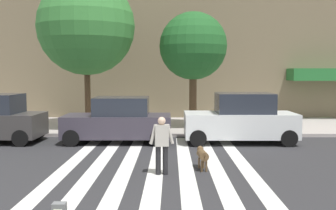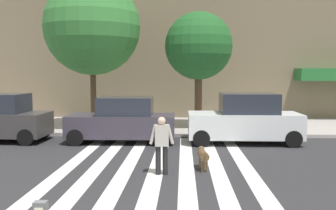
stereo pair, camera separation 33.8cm
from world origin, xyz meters
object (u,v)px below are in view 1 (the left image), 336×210
Objects in this scene: parked_car_third_in_line at (241,120)px; street_tree_nearest at (86,27)px; pedestrian_dog_walker at (162,142)px; street_tree_middle at (193,46)px; dog_on_leash at (202,155)px; parked_car_behind_first at (119,121)px.

parked_car_third_in_line is 8.70m from street_tree_nearest.
street_tree_nearest is 4.45× the size of pedestrian_dog_walker.
dog_on_leash is (-0.16, -7.61, -3.70)m from street_tree_middle.
parked_car_behind_first is 5.68m from street_tree_middle.
parked_car_third_in_line is at bearing -24.65° from street_tree_nearest.
street_tree_nearest reaches higher than pedestrian_dog_walker.
parked_car_behind_first reaches higher than pedestrian_dog_walker.
street_tree_middle is (-1.76, 3.35, 3.18)m from parked_car_third_in_line.
parked_car_third_in_line is 2.74× the size of pedestrian_dog_walker.
pedestrian_dog_walker is at bearing -154.84° from dog_on_leash.
street_tree_nearest is at bearing 121.55° from parked_car_behind_first.
parked_car_behind_first is 4.46× the size of dog_on_leash.
street_tree_nearest is (-1.96, 3.19, 4.20)m from parked_car_behind_first.
dog_on_leash is at bearing -55.96° from street_tree_nearest.
pedestrian_dog_walker is at bearing -68.62° from parked_car_behind_first.
parked_car_behind_first reaches higher than dog_on_leash.
parked_car_behind_first is 0.77× the size of street_tree_middle.
street_tree_middle is 8.88m from pedestrian_dog_walker.
pedestrian_dog_walker is (-1.35, -8.17, -3.21)m from street_tree_middle.
street_tree_middle is at bearing 45.92° from parked_car_behind_first.
parked_car_third_in_line is 5.74m from pedestrian_dog_walker.
parked_car_third_in_line reaches higher than pedestrian_dog_walker.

